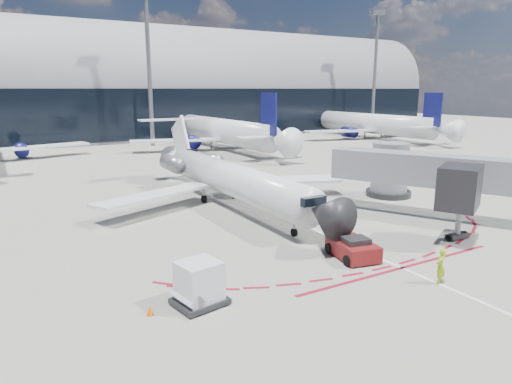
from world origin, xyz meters
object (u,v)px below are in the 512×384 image
pushback_tug (353,248)px  uld_container (199,284)px  regional_jet (226,177)px  ramp_worker (441,266)px

pushback_tug → uld_container: size_ratio=2.05×
uld_container → regional_jet: bearing=49.8°
pushback_tug → regional_jet: bearing=103.7°
regional_jet → ramp_worker: regional_jet is taller
regional_jet → uld_container: bearing=-120.0°
regional_jet → pushback_tug: (0.69, -14.92, -1.74)m
pushback_tug → ramp_worker: bearing=-63.9°
ramp_worker → uld_container: 11.85m
pushback_tug → ramp_worker: size_ratio=2.74×
regional_jet → uld_container: 18.49m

